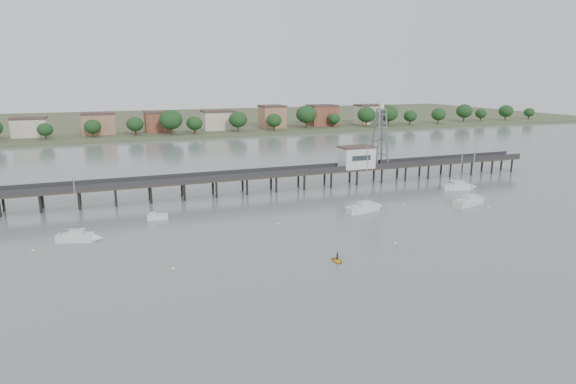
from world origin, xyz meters
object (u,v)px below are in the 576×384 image
sailboat_c (369,207)px  pier (259,176)px  sailboat_e (463,187)px  sailboat_b (83,237)px  lattice_tower (380,138)px  sailboat_d (473,201)px  yellow_dinghy (337,262)px  white_tender (157,217)px

sailboat_c → pier: bearing=112.0°
sailboat_e → sailboat_b: bearing=-163.2°
lattice_tower → sailboat_d: 28.85m
sailboat_e → pier: bearing=173.6°
pier → yellow_dinghy: (-2.31, -45.03, -3.79)m
lattice_tower → sailboat_c: size_ratio=1.14×
white_tender → yellow_dinghy: size_ratio=1.63×
sailboat_e → yellow_dinghy: 56.88m
lattice_tower → yellow_dinghy: 57.39m
sailboat_b → white_tender: (12.43, 8.52, -0.20)m
pier → sailboat_b: sailboat_b is taller
lattice_tower → sailboat_c: bearing=-124.7°
lattice_tower → yellow_dinghy: lattice_tower is taller
white_tender → yellow_dinghy: white_tender is taller
lattice_tower → sailboat_e: 22.82m
sailboat_d → yellow_dinghy: bearing=-172.0°
pier → sailboat_b: (-36.90, -22.57, -3.14)m
yellow_dinghy → lattice_tower: bearing=50.5°
lattice_tower → sailboat_c: 29.73m
lattice_tower → sailboat_d: bearing=-74.2°
sailboat_d → sailboat_b: bearing=160.5°
sailboat_c → white_tender: sailboat_c is taller
yellow_dinghy → sailboat_d: bearing=22.4°
pier → sailboat_d: size_ratio=10.15×
lattice_tower → sailboat_e: bearing=-45.6°
lattice_tower → sailboat_e: lattice_tower is taller
sailboat_e → white_tender: bearing=-169.2°
sailboat_c → yellow_dinghy: 28.53m
pier → sailboat_e: bearing=-17.6°
sailboat_d → white_tender: bearing=152.4°
pier → white_tender: (-24.47, -14.06, -3.34)m
sailboat_d → sailboat_c: 23.38m
sailboat_c → white_tender: size_ratio=3.50×
sailboat_d → white_tender: sailboat_d is taller
yellow_dinghy → sailboat_c: bearing=48.4°
pier → sailboat_e: (45.68, -14.50, -3.15)m
pier → white_tender: bearing=-150.1°
sailboat_b → sailboat_d: bearing=12.2°
sailboat_c → sailboat_b: sailboat_c is taller
sailboat_c → white_tender: 41.06m
pier → sailboat_d: sailboat_d is taller
sailboat_e → yellow_dinghy: sailboat_e is taller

